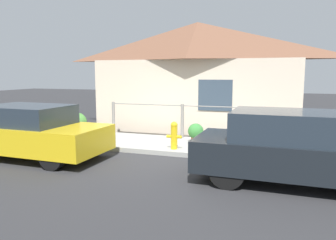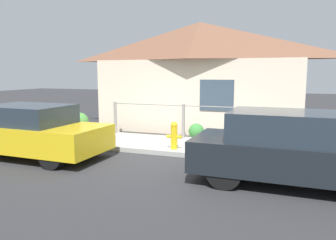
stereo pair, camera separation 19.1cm
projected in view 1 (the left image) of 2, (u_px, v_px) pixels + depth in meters
ground_plane at (162, 156)px, 8.50m from camera, size 60.00×60.00×0.00m
sidewalk at (174, 145)px, 9.46m from camera, size 24.00×2.06×0.13m
house at (197, 46)px, 11.50m from camera, size 7.42×2.23×3.90m
fence at (182, 119)px, 10.19m from camera, size 4.90×0.10×1.05m
car_left at (31, 132)px, 8.23m from camera, size 3.82×1.77×1.33m
car_right at (293, 148)px, 6.27m from camera, size 3.83×1.73×1.41m
fire_hydrant at (174, 135)px, 8.65m from camera, size 0.41×0.18×0.74m
potted_plant_near_hydrant at (196, 132)px, 9.50m from camera, size 0.45×0.45×0.56m
potted_plant_by_fence at (78, 123)px, 10.62m from camera, size 0.59×0.59×0.73m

